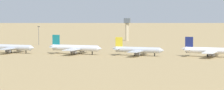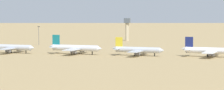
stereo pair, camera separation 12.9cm
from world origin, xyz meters
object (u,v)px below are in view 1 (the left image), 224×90
at_px(parked_jet_navy_5, 210,51).
at_px(light_pole_west, 39,34).
at_px(parked_jet_yellow_2, 11,47).
at_px(parked_jet_teal_3, 75,48).
at_px(control_tower, 127,27).
at_px(parked_jet_yellow_4, 137,50).

distance_m(parked_jet_navy_5, light_pole_west, 154.08).
xyz_separation_m(parked_jet_yellow_2, parked_jet_teal_3, (43.25, -1.95, 0.24)).
bearing_deg(parked_jet_teal_3, control_tower, 94.65).
bearing_deg(light_pole_west, control_tower, 47.79).
xyz_separation_m(parked_jet_yellow_2, parked_jet_yellow_4, (83.85, -6.41, -0.07)).
height_order(parked_jet_teal_3, control_tower, control_tower).
bearing_deg(control_tower, light_pole_west, -132.21).
distance_m(parked_jet_teal_3, light_pole_west, 88.23).
relative_size(parked_jet_yellow_2, light_pole_west, 2.33).
distance_m(parked_jet_yellow_2, control_tower, 151.02).
bearing_deg(parked_jet_yellow_2, control_tower, 79.05).
bearing_deg(parked_jet_yellow_4, parked_jet_yellow_2, -172.83).
relative_size(parked_jet_yellow_2, parked_jet_navy_5, 0.96).
height_order(parked_jet_yellow_4, light_pole_west, light_pole_west).
distance_m(parked_jet_navy_5, control_tower, 163.59).
bearing_deg(parked_jet_yellow_4, parked_jet_teal_3, -174.73).
relative_size(parked_jet_yellow_2, control_tower, 1.72).
bearing_deg(parked_jet_navy_5, control_tower, 127.44).
xyz_separation_m(parked_jet_navy_5, control_tower, (-70.72, 147.28, 8.16)).
xyz_separation_m(parked_jet_yellow_4, control_tower, (-26.71, 145.96, 8.39)).
xyz_separation_m(parked_jet_teal_3, light_pole_west, (-46.65, 74.75, 4.61)).
bearing_deg(parked_jet_yellow_2, parked_jet_navy_5, 7.86).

